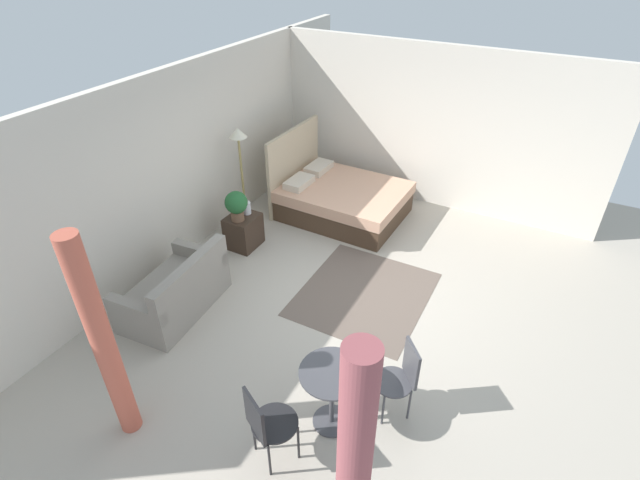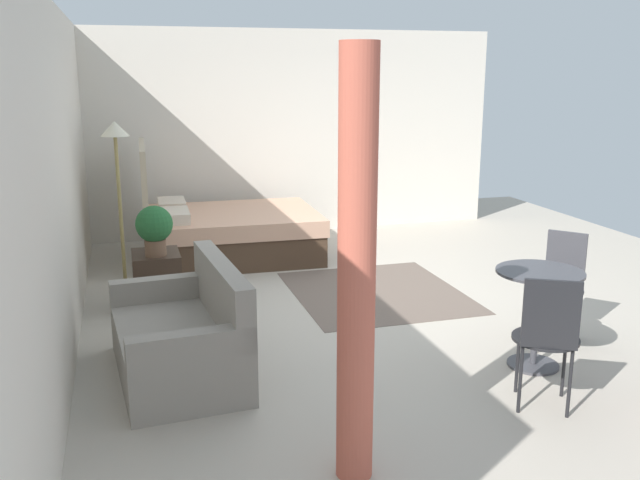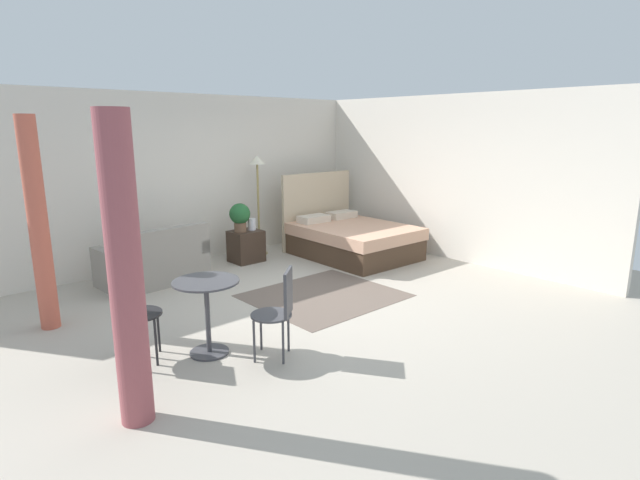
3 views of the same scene
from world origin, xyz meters
name	(u,v)px [view 1 (image 1 of 3)]	position (x,y,z in m)	size (l,w,h in m)	color
ground_plane	(354,298)	(0.00, 0.00, -0.01)	(9.24, 8.64, 0.02)	#B2A899
wall_back	(180,165)	(0.00, 2.82, 1.37)	(9.24, 0.12, 2.73)	silver
wall_right	(435,129)	(3.12, 0.00, 1.37)	(0.12, 5.64, 2.73)	silver
area_rug	(364,294)	(0.14, -0.09, 0.00)	(1.86, 1.66, 0.01)	#66564C
bed	(340,198)	(1.92, 1.17, 0.32)	(1.62, 2.07, 1.39)	#473323
couch	(176,292)	(-1.29, 1.97, 0.28)	(1.48, 0.94, 0.84)	gray
nightstand	(244,231)	(0.35, 2.07, 0.26)	(0.50, 0.44, 0.52)	#38281E
potted_plant	(236,204)	(0.25, 2.07, 0.79)	(0.34, 0.34, 0.47)	brown
vase	(247,208)	(0.47, 2.06, 0.62)	(0.13, 0.13, 0.20)	silver
floor_lamp	(240,152)	(0.82, 2.36, 1.34)	(0.29, 0.29, 1.73)	#99844C
balcony_table	(332,388)	(-1.88, -0.60, 0.53)	(0.65, 0.65, 0.76)	#3F3F44
cafe_chair_near_window	(402,374)	(-1.40, -1.15, 0.53)	(0.57, 0.57, 0.89)	#3F3F44
cafe_chair_near_couch	(265,422)	(-2.52, -0.25, 0.56)	(0.60, 0.60, 0.93)	black
curtain_left	(354,467)	(-2.87, -1.27, 1.17)	(0.25, 0.25, 2.34)	#994C51
curtain_right	(104,344)	(-2.87, 1.19, 1.17)	(0.20, 0.20, 2.34)	#C15B47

